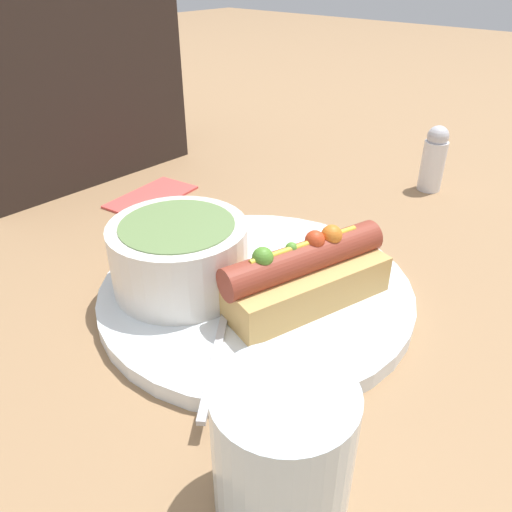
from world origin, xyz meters
TOP-DOWN VIEW (x-y plane):
  - ground_plane at (0.00, 0.00)m, footprint 4.00×4.00m
  - dinner_plate at (0.00, 0.00)m, footprint 0.27×0.27m
  - hot_dog at (0.01, -0.04)m, footprint 0.15×0.10m
  - soup_bowl at (-0.04, 0.05)m, footprint 0.12×0.12m
  - spoon at (-0.05, -0.01)m, footprint 0.13×0.10m
  - drinking_glass at (-0.14, -0.14)m, footprint 0.07×0.07m
  - napkin at (0.07, 0.24)m, footprint 0.12×0.08m
  - salt_shaker at (0.33, -0.01)m, footprint 0.03×0.03m

SIDE VIEW (x-z plane):
  - ground_plane at x=0.00m, z-range 0.00..0.00m
  - napkin at x=0.07m, z-range 0.00..0.01m
  - dinner_plate at x=0.00m, z-range 0.00..0.01m
  - spoon at x=-0.05m, z-range 0.01..0.02m
  - hot_dog at x=0.01m, z-range 0.01..0.07m
  - salt_shaker at x=0.33m, z-range 0.00..0.08m
  - drinking_glass at x=-0.14m, z-range 0.00..0.09m
  - soup_bowl at x=-0.04m, z-range 0.02..0.08m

